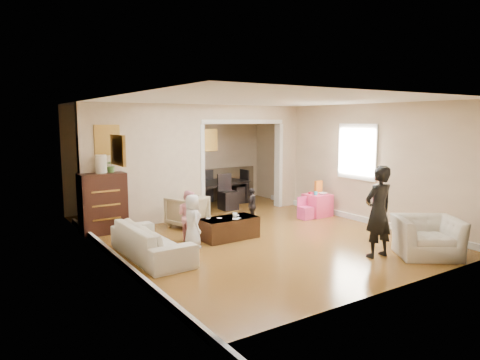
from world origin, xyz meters
TOP-DOWN VIEW (x-y plane):
  - floor at (0.00, 0.00)m, footprint 7.00×7.00m
  - partition_left at (-1.38, 1.80)m, footprint 2.75×0.18m
  - partition_right at (2.48, 1.80)m, footprint 0.55×0.18m
  - partition_header at (1.10, 1.80)m, footprint 2.22×0.18m
  - window_pane at (2.73, -0.40)m, footprint 0.03×0.95m
  - framed_art_partition at (-2.20, 1.70)m, footprint 0.45×0.03m
  - framed_art_sofa_wall at (-2.71, -0.60)m, footprint 0.03×0.55m
  - framed_art_alcove at (1.10, 3.44)m, footprint 0.45×0.03m
  - sofa at (-2.16, -0.44)m, footprint 0.78×1.92m
  - armchair_back at (-0.73, 1.15)m, footprint 0.91×0.92m
  - armchair_front at (1.71, -2.87)m, footprint 1.31×1.28m
  - dresser at (-2.38, 1.57)m, footprint 0.88×0.49m
  - table_lamp at (-2.38, 1.57)m, footprint 0.22×0.22m
  - potted_plant at (-2.18, 1.57)m, footprint 0.25×0.22m
  - coffee_table at (-0.50, -0.18)m, footprint 1.09×0.57m
  - coffee_cup at (-0.40, -0.23)m, footprint 0.10×0.10m
  - play_table at (2.30, 0.38)m, footprint 0.54×0.54m
  - cereal_box at (2.42, 0.48)m, footprint 0.20×0.07m
  - cyan_cup at (2.20, 0.33)m, footprint 0.08×0.08m
  - toy_block at (2.18, 0.50)m, footprint 0.10×0.08m
  - play_bowl at (2.35, 0.26)m, footprint 0.20×0.20m
  - dining_table at (0.92, 2.81)m, footprint 1.94×1.32m
  - adult_person at (0.97, -2.45)m, footprint 0.57×0.39m
  - child_kneel_a at (-1.35, -0.33)m, footprint 0.37×0.51m
  - child_kneel_b at (-1.20, 0.12)m, footprint 0.51×0.56m
  - child_toddler at (0.55, 0.57)m, footprint 0.48×0.45m
  - craft_papers at (-0.53, -0.18)m, footprint 0.70×0.44m

SIDE VIEW (x-z plane):
  - floor at x=0.00m, z-range 0.00..0.00m
  - coffee_table at x=-0.50m, z-range 0.00..0.41m
  - play_table at x=2.30m, z-range 0.00..0.52m
  - sofa at x=-2.16m, z-range 0.00..0.56m
  - dining_table at x=0.92m, z-range 0.00..0.63m
  - armchair_front at x=1.71m, z-range 0.00..0.65m
  - armchair_back at x=-0.73m, z-range 0.00..0.65m
  - child_toddler at x=0.55m, z-range 0.00..0.79m
  - craft_papers at x=-0.53m, z-range 0.41..0.41m
  - coffee_cup at x=-0.40m, z-range 0.41..0.50m
  - child_kneel_b at x=-1.20m, z-range 0.00..0.95m
  - child_kneel_a at x=-1.35m, z-range 0.00..0.95m
  - play_bowl at x=2.35m, z-range 0.52..0.57m
  - toy_block at x=2.18m, z-range 0.52..0.57m
  - cyan_cup at x=2.20m, z-range 0.52..0.60m
  - dresser at x=-2.38m, z-range 0.00..1.21m
  - cereal_box at x=2.42m, z-range 0.52..0.82m
  - adult_person at x=0.97m, z-range 0.00..1.52m
  - partition_left at x=-1.38m, z-range 0.00..2.60m
  - partition_right at x=2.48m, z-range 0.00..2.60m
  - potted_plant at x=-2.18m, z-range 1.21..1.49m
  - table_lamp at x=-2.38m, z-range 1.21..1.57m
  - window_pane at x=2.73m, z-range 1.00..2.10m
  - framed_art_alcove at x=1.10m, z-range 1.42..1.98m
  - framed_art_sofa_wall at x=-2.71m, z-range 1.60..2.00m
  - framed_art_partition at x=-2.20m, z-range 1.58..2.12m
  - partition_header at x=1.10m, z-range 2.25..2.60m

